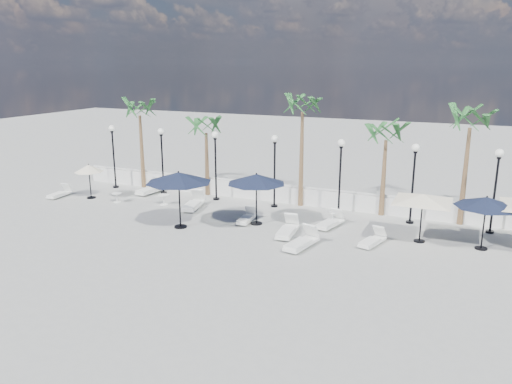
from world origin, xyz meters
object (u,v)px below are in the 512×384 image
at_px(lounger_7, 330,222).
at_px(parasol_navy_mid, 256,179).
at_px(lounger_1, 194,204).
at_px(parasol_cream_small, 89,169).
at_px(lounger_2, 151,189).
at_px(lounger_3, 247,218).
at_px(parasol_navy_left, 179,178).
at_px(parasol_cream_sq_a, 423,194).
at_px(lounger_4, 287,230).
at_px(parasol_navy_right, 486,202).
at_px(lounger_0, 59,193).
at_px(lounger_5, 372,240).
at_px(lounger_6, 302,242).

xyz_separation_m(lounger_7, parasol_navy_mid, (-3.34, -0.97, 1.97)).
bearing_deg(lounger_7, lounger_1, -167.29).
bearing_deg(parasol_cream_small, lounger_1, 4.69).
relative_size(lounger_2, lounger_3, 1.28).
distance_m(parasol_navy_left, parasol_cream_sq_a, 10.74).
height_order(parasol_navy_left, parasol_cream_small, parasol_navy_left).
bearing_deg(parasol_cream_small, lounger_4, -6.58).
bearing_deg(lounger_2, lounger_1, -17.29).
bearing_deg(lounger_3, parasol_navy_right, -2.89).
xyz_separation_m(lounger_0, lounger_4, (14.22, -0.89, 0.05)).
bearing_deg(parasol_navy_right, parasol_navy_left, -168.58).
bearing_deg(parasol_navy_right, lounger_4, -168.38).
relative_size(lounger_5, parasol_navy_left, 0.58).
distance_m(lounger_1, lounger_4, 6.30).
height_order(lounger_4, parasol_navy_right, parasol_navy_right).
bearing_deg(lounger_5, parasol_cream_sq_a, 50.12).
xyz_separation_m(lounger_5, parasol_navy_right, (4.21, 1.35, 1.79)).
xyz_separation_m(lounger_6, parasol_navy_right, (6.85, 2.86, 1.75)).
relative_size(lounger_6, parasol_cream_sq_a, 0.46).
distance_m(lounger_0, lounger_3, 11.75).
height_order(lounger_3, parasol_navy_left, parasol_navy_left).
relative_size(lounger_1, lounger_4, 1.07).
bearing_deg(lounger_1, parasol_cream_small, 172.31).
height_order(lounger_2, parasol_navy_right, parasol_navy_right).
distance_m(lounger_2, lounger_3, 7.91).
bearing_deg(lounger_7, parasol_navy_mid, -150.40).
relative_size(lounger_3, parasol_navy_right, 0.66).
distance_m(lounger_2, lounger_6, 12.04).
bearing_deg(lounger_5, parasol_navy_mid, -170.76).
height_order(lounger_0, lounger_2, lounger_2).
bearing_deg(parasol_navy_right, lounger_6, -157.34).
height_order(lounger_6, parasol_navy_right, parasol_navy_right).
height_order(parasol_cream_sq_a, parasol_cream_small, parasol_cream_sq_a).
relative_size(parasol_navy_mid, parasol_navy_right, 1.10).
distance_m(lounger_0, parasol_cream_small, 2.42).
relative_size(lounger_7, parasol_cream_small, 0.96).
xyz_separation_m(lounger_0, parasol_navy_right, (22.14, 0.74, 1.80)).
relative_size(lounger_4, parasol_navy_right, 0.81).
bearing_deg(lounger_5, lounger_7, 160.46).
xyz_separation_m(lounger_2, parasol_cream_small, (-2.50, -2.28, 1.44)).
xyz_separation_m(lounger_4, lounger_7, (1.44, 1.87, -0.02)).
relative_size(parasol_navy_left, parasol_navy_mid, 1.10).
bearing_deg(lounger_7, lounger_0, -163.06).
distance_m(lounger_7, parasol_cream_small, 13.92).
bearing_deg(lounger_4, parasol_navy_left, -175.09).
bearing_deg(lounger_3, lounger_5, -13.04).
xyz_separation_m(lounger_1, parasol_cream_small, (-6.41, -0.53, 1.43)).
distance_m(lounger_3, lounger_6, 4.19).
bearing_deg(lounger_3, lounger_4, -28.40).
bearing_deg(lounger_4, lounger_2, 153.25).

